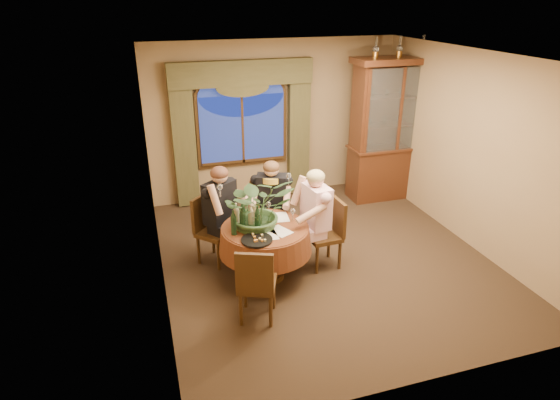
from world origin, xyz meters
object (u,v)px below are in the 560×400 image
object	(u,v)px
oil_lamp_left	(376,47)
wine_bottle_1	(234,222)
chair_back_right	(264,216)
wine_bottle_2	(242,219)
oil_lamp_center	(400,46)
stoneware_vase	(255,214)
wine_bottle_3	(236,215)
wine_bottle_5	(257,218)
chair_right	(324,235)
oil_lamp_right	(423,46)
centerpiece_plant	(257,182)
wine_bottle_4	(251,217)
wine_bottle_0	(243,213)
chair_back	(215,231)
dining_table	(265,252)
person_back	(220,215)
chair_front_left	(257,282)
olive_bowl	(270,225)
person_scarf	(272,205)
person_pink	(316,219)
china_cabinet	(392,130)

from	to	relation	value
oil_lamp_left	wine_bottle_1	size ratio (longest dim) A/B	1.03
chair_back_right	wine_bottle_2	size ratio (longest dim) A/B	2.91
oil_lamp_center	stoneware_vase	xyz separation A→B (m)	(-2.98, -1.86, -1.80)
wine_bottle_1	wine_bottle_3	world-z (taller)	same
wine_bottle_5	chair_right	bearing A→B (deg)	6.27
oil_lamp_center	wine_bottle_3	world-z (taller)	oil_lamp_center
oil_lamp_right	wine_bottle_2	world-z (taller)	oil_lamp_right
centerpiece_plant	chair_right	bearing A→B (deg)	-2.29
wine_bottle_1	wine_bottle_3	size ratio (longest dim) A/B	1.00
chair_back_right	wine_bottle_4	bearing A→B (deg)	78.83
wine_bottle_0	wine_bottle_2	xyz separation A→B (m)	(-0.04, -0.18, 0.00)
stoneware_vase	wine_bottle_3	xyz separation A→B (m)	(-0.25, -0.03, 0.03)
chair_back_right	chair_back	distance (m)	0.82
dining_table	stoneware_vase	xyz separation A→B (m)	(-0.09, 0.14, 0.51)
person_back	stoneware_vase	world-z (taller)	person_back
chair_front_left	olive_bowl	size ratio (longest dim) A/B	6.17
person_scarf	olive_bowl	xyz separation A→B (m)	(-0.26, -0.80, 0.09)
oil_lamp_right	chair_front_left	world-z (taller)	oil_lamp_right
person_pink	wine_bottle_3	xyz separation A→B (m)	(-1.08, 0.00, 0.21)
oil_lamp_right	chair_front_left	distance (m)	5.09
oil_lamp_left	centerpiece_plant	xyz separation A→B (m)	(-2.52, -1.91, -1.34)
chair_right	centerpiece_plant	distance (m)	1.25
chair_right	olive_bowl	size ratio (longest dim) A/B	6.17
chair_back_right	oil_lamp_right	bearing A→B (deg)	-145.35
oil_lamp_center	stoneware_vase	bearing A→B (deg)	-147.99
centerpiece_plant	olive_bowl	world-z (taller)	centerpiece_plant
dining_table	person_pink	distance (m)	0.82
chair_back	wine_bottle_2	size ratio (longest dim) A/B	2.91
oil_lamp_center	stoneware_vase	size ratio (longest dim) A/B	1.28
chair_back	wine_bottle_2	world-z (taller)	wine_bottle_2
china_cabinet	oil_lamp_left	bearing A→B (deg)	180.00
dining_table	centerpiece_plant	bearing A→B (deg)	129.82
centerpiece_plant	wine_bottle_3	bearing A→B (deg)	174.87
chair_front_left	stoneware_vase	size ratio (longest dim) A/B	3.63
china_cabinet	chair_back_right	xyz separation A→B (m)	(-2.67, -1.15, -0.78)
person_scarf	chair_right	bearing A→B (deg)	148.31
person_back	wine_bottle_0	distance (m)	0.55
stoneware_vase	centerpiece_plant	distance (m)	0.46
chair_back	centerpiece_plant	size ratio (longest dim) A/B	0.96
chair_right	person_back	bearing A→B (deg)	63.71
chair_back_right	chair_front_left	world-z (taller)	same
wine_bottle_2	wine_bottle_4	size ratio (longest dim) A/B	1.00
chair_right	wine_bottle_4	bearing A→B (deg)	88.77
wine_bottle_3	wine_bottle_5	xyz separation A→B (m)	(0.23, -0.17, 0.00)
person_scarf	wine_bottle_1	bearing A→B (deg)	71.30
chair_right	wine_bottle_0	size ratio (longest dim) A/B	2.91
person_back	wine_bottle_2	size ratio (longest dim) A/B	4.30
chair_right	wine_bottle_2	bearing A→B (deg)	90.75
chair_front_left	wine_bottle_1	distance (m)	0.84
wine_bottle_0	chair_back_right	bearing A→B (deg)	56.08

